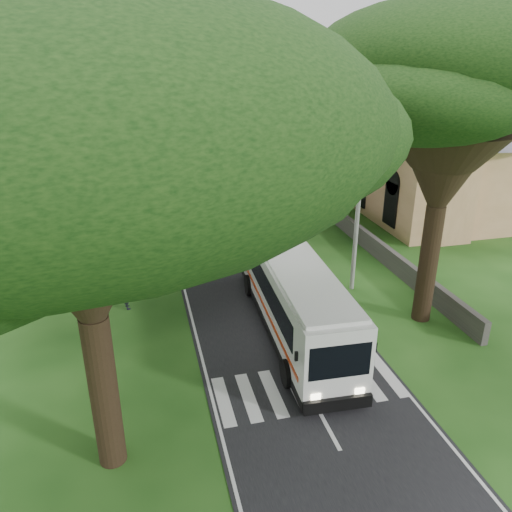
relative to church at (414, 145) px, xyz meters
name	(u,v)px	position (x,y,z in m)	size (l,w,h in m)	color
ground	(291,361)	(-17.86, -21.55, -4.91)	(140.00, 140.00, 0.00)	#1B4513
road	(206,202)	(-17.86, 3.45, -4.90)	(8.00, 120.00, 0.04)	black
crosswalk	(306,388)	(-17.86, -23.55, -4.91)	(8.00, 3.00, 0.01)	silver
property_wall	(306,192)	(-8.86, 2.45, -4.31)	(0.35, 50.00, 1.20)	#383533
church	(414,145)	(0.00, 0.00, 0.00)	(14.00, 24.00, 11.60)	tan
pole_near	(357,219)	(-12.36, -15.55, -0.73)	(1.60, 0.24, 8.00)	gray
pole_mid	(264,150)	(-12.36, 4.45, -0.73)	(1.60, 0.24, 8.00)	gray
pole_far	(223,121)	(-12.36, 24.45, -0.73)	(1.60, 0.24, 8.00)	gray
tree_l_near	(65,124)	(-25.36, -25.55, 6.02)	(16.21, 16.21, 14.43)	black
tree_l_mida	(86,78)	(-25.86, -9.55, 6.28)	(14.75, 14.75, 14.42)	black
tree_l_midb	(105,57)	(-25.36, 8.45, 7.03)	(15.55, 15.55, 15.33)	black
tree_l_far	(100,47)	(-26.36, 26.45, 7.83)	(12.59, 12.59, 15.65)	black
tree_r_near	(457,67)	(-10.36, -19.55, 7.04)	(12.49, 12.49, 14.82)	black
tree_r_mida	(316,76)	(-9.86, -1.55, 5.83)	(13.53, 13.53, 13.75)	black
tree_r_midb	(254,48)	(-10.36, 16.45, 7.81)	(14.95, 14.95, 16.02)	black
tree_r_far	(230,65)	(-9.36, 34.45, 5.58)	(14.37, 14.37, 13.64)	black
coach_bus	(292,291)	(-17.06, -18.91, -2.89)	(3.38, 12.84, 3.76)	silver
distant_car_a	(162,167)	(-20.86, 15.56, -4.20)	(1.60, 3.97, 1.35)	#B1B0B5
distant_car_b	(156,148)	(-20.86, 27.40, -4.21)	(1.41, 4.06, 1.34)	navy
distant_car_c	(191,133)	(-14.86, 38.48, -4.22)	(1.86, 4.57, 1.33)	maroon
pedestrian	(126,291)	(-24.82, -14.88, -3.94)	(0.71, 0.46, 1.94)	black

